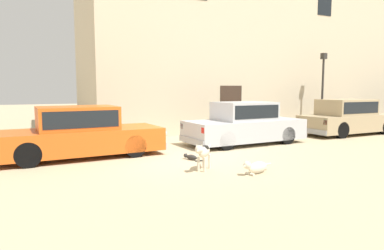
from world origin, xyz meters
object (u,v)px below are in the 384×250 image
Objects in this scene: parked_sedan_second at (245,123)px; stray_cat at (191,157)px; parked_sedan_nearest at (79,132)px; stray_dog_tan at (256,167)px; stray_dog_spotted at (204,152)px; street_lamp at (323,81)px; parked_sedan_third at (348,117)px.

parked_sedan_second reaches higher than stray_cat.
parked_sedan_nearest is 8.78× the size of stray_cat.
parked_sedan_second is 4.65× the size of stray_dog_tan.
stray_dog_spotted is 10.33m from street_lamp.
parked_sedan_nearest is 3.28m from stray_cat.
parked_sedan_second is at bearing -84.75° from stray_cat.
parked_sedan_nearest is 1.02× the size of parked_sedan_third.
parked_sedan_second is at bearing -135.42° from stray_dog_tan.
street_lamp is at bearing 164.43° from stray_dog_spotted.
street_lamp is at bearing 6.84° from parked_sedan_nearest.
street_lamp is at bearing 80.93° from parked_sedan_third.
parked_sedan_third reaches higher than parked_sedan_second.
parked_sedan_nearest reaches higher than stray_cat.
stray_cat is at bearing -85.59° from stray_dog_tan.
parked_sedan_third is 8.67m from stray_cat.
stray_dog_tan is (3.42, -3.75, -0.56)m from parked_sedan_nearest.
parked_sedan_nearest is at bearing -62.41° from stray_dog_tan.
parked_sedan_second reaches higher than stray_dog_spotted.
parked_sedan_third is 6.10× the size of stray_dog_spotted.
stray_dog_spotted is at bearing -52.85° from parked_sedan_nearest.
stray_cat is (-0.70, 2.03, -0.08)m from stray_dog_tan.
stray_dog_spotted is 1.31m from stray_cat.
parked_sedan_nearest is 4.95× the size of stray_dog_tan.
street_lamp is (8.90, 4.89, 1.89)m from stray_dog_spotted.
parked_sedan_second is 0.96× the size of parked_sedan_third.
stray_cat is at bearing -35.25° from parked_sedan_nearest.
parked_sedan_third is at bearing 155.77° from stray_dog_spotted.
street_lamp is (5.76, 1.98, 1.61)m from parked_sedan_second.
stray_dog_spotted is at bearing -160.98° from parked_sedan_third.
stray_dog_tan is (-7.71, -3.97, -0.60)m from parked_sedan_third.
parked_sedan_third reaches higher than stray_dog_spotted.
stray_cat is (-2.90, -1.68, -0.66)m from parked_sedan_second.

